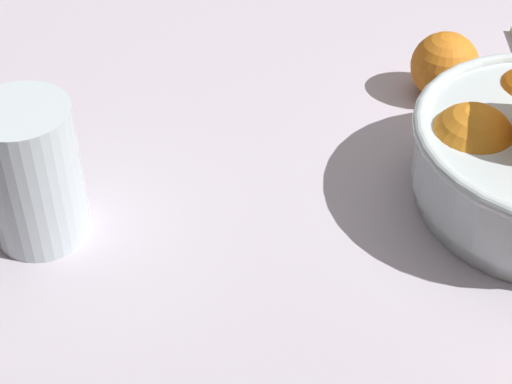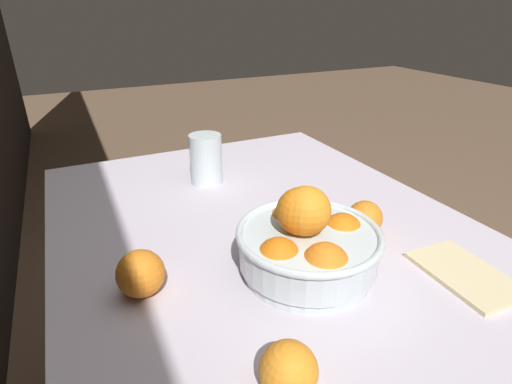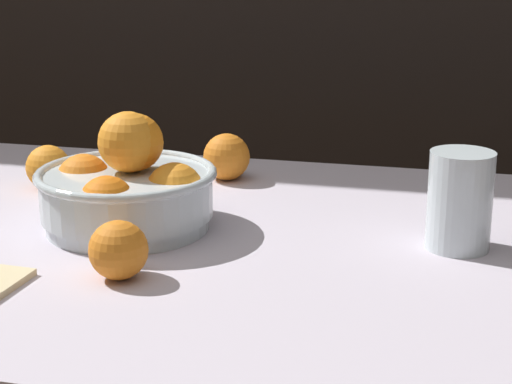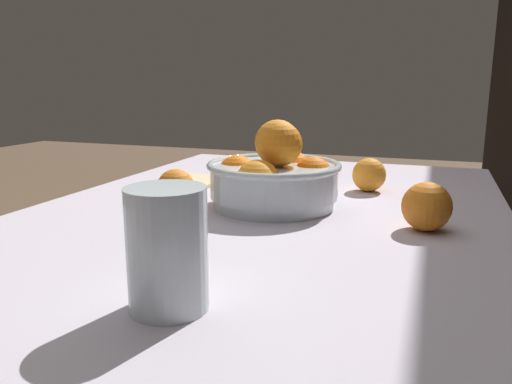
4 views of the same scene
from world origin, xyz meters
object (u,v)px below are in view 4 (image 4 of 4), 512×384
at_px(fruit_bowl, 275,176).
at_px(orange_loose_near_bowl, 369,175).
at_px(juice_glass, 168,257).
at_px(orange_loose_aside, 176,188).
at_px(orange_loose_front, 427,207).

height_order(fruit_bowl, orange_loose_near_bowl, fruit_bowl).
xyz_separation_m(fruit_bowl, juice_glass, (0.43, 0.03, -0.00)).
height_order(fruit_bowl, juice_glass, fruit_bowl).
relative_size(juice_glass, orange_loose_aside, 1.81).
xyz_separation_m(orange_loose_front, orange_loose_aside, (-0.01, -0.43, -0.00)).
distance_m(orange_loose_front, orange_loose_aside, 0.43).
bearing_deg(orange_loose_front, orange_loose_aside, -90.75).
bearing_deg(orange_loose_front, juice_glass, -32.67).
bearing_deg(juice_glass, orange_loose_near_bowl, 169.25).
bearing_deg(orange_loose_near_bowl, fruit_bowl, -37.12).
distance_m(fruit_bowl, orange_loose_near_bowl, 0.24).
bearing_deg(orange_loose_front, fruit_bowl, -103.60).
height_order(fruit_bowl, orange_loose_front, fruit_bowl).
relative_size(fruit_bowl, juice_glass, 1.94).
relative_size(fruit_bowl, orange_loose_aside, 3.51).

